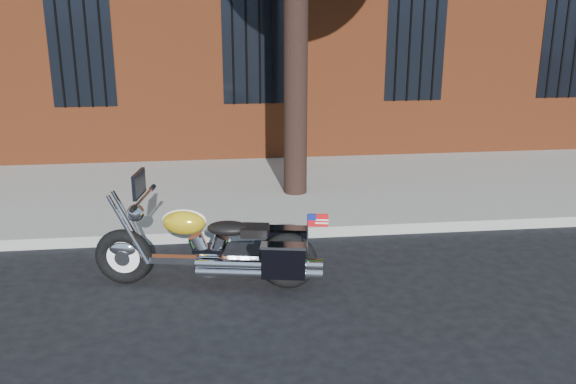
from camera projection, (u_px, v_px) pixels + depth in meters
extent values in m
plane|color=black|center=(284.00, 282.00, 7.35)|extent=(120.00, 120.00, 0.00)
cube|color=gray|center=(273.00, 232.00, 8.64)|extent=(40.00, 0.16, 0.15)
cube|color=gray|center=(262.00, 191.00, 10.42)|extent=(40.00, 3.60, 0.15)
cube|color=black|center=(253.00, 47.00, 11.53)|extent=(1.10, 0.14, 2.00)
cylinder|color=black|center=(253.00, 48.00, 11.45)|extent=(0.04, 0.04, 2.00)
cylinder|color=black|center=(296.00, 39.00, 9.40)|extent=(0.36, 0.36, 5.00)
torus|color=black|center=(124.00, 257.00, 7.21)|extent=(0.67, 0.26, 0.65)
torus|color=black|center=(288.00, 261.00, 7.10)|extent=(0.67, 0.26, 0.65)
cylinder|color=white|center=(124.00, 257.00, 7.21)|extent=(0.49, 0.14, 0.49)
cylinder|color=white|center=(288.00, 261.00, 7.10)|extent=(0.49, 0.14, 0.49)
ellipsoid|color=white|center=(123.00, 248.00, 7.18)|extent=(0.36, 0.18, 0.19)
ellipsoid|color=gold|center=(288.00, 251.00, 7.06)|extent=(0.36, 0.20, 0.19)
cube|color=white|center=(205.00, 260.00, 7.16)|extent=(1.46, 0.36, 0.08)
cylinder|color=white|center=(210.00, 262.00, 7.16)|extent=(0.34, 0.23, 0.31)
cylinder|color=white|center=(251.00, 269.00, 6.96)|extent=(1.22, 0.30, 0.09)
ellipsoid|color=gold|center=(184.00, 222.00, 7.04)|extent=(0.52, 0.36, 0.28)
ellipsoid|color=black|center=(228.00, 228.00, 7.03)|extent=(0.51, 0.36, 0.15)
cube|color=black|center=(287.00, 243.00, 7.31)|extent=(0.49, 0.24, 0.37)
cube|color=black|center=(284.00, 261.00, 6.83)|extent=(0.49, 0.24, 0.37)
cylinder|color=white|center=(143.00, 198.00, 6.98)|extent=(0.17, 0.75, 0.04)
sphere|color=white|center=(136.00, 213.00, 7.04)|extent=(0.23, 0.23, 0.20)
cube|color=black|center=(139.00, 184.00, 6.94)|extent=(0.11, 0.39, 0.27)
cube|color=red|center=(318.00, 220.00, 6.62)|extent=(0.21, 0.05, 0.14)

